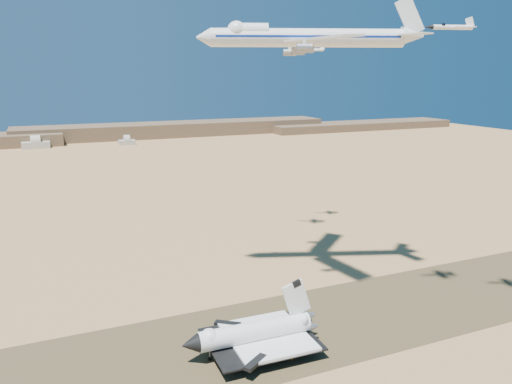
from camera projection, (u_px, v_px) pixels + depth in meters
name	position (u px, v px, depth m)	size (l,w,h in m)	color
ground	(249.00, 339.00, 158.19)	(1200.00, 1200.00, 0.00)	tan
runway	(249.00, 339.00, 158.18)	(600.00, 50.00, 0.06)	brown
ridgeline	(140.00, 133.00, 652.40)	(960.00, 90.00, 18.00)	brown
hangars	(32.00, 145.00, 559.22)	(200.50, 29.50, 30.00)	#AFA99B
shuttle	(254.00, 334.00, 150.23)	(42.68, 26.69, 21.05)	white
carrier_747	(301.00, 38.00, 179.04)	(81.74, 60.40, 20.64)	white
crew_a	(292.00, 358.00, 146.04)	(0.59, 0.39, 1.62)	orange
crew_b	(287.00, 356.00, 146.94)	(0.84, 0.48, 1.73)	orange
crew_c	(293.00, 356.00, 146.95)	(1.07, 0.55, 1.83)	orange
chase_jet_a	(451.00, 27.00, 154.05)	(15.92, 9.24, 4.05)	white
chase_jet_c	(290.00, 39.00, 229.66)	(15.18, 9.95, 3.99)	white
chase_jet_d	(312.00, 50.00, 249.62)	(13.67, 8.11, 3.52)	white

